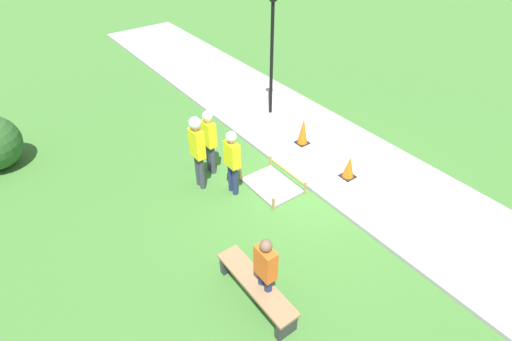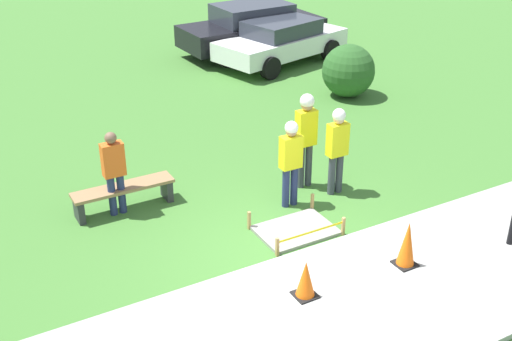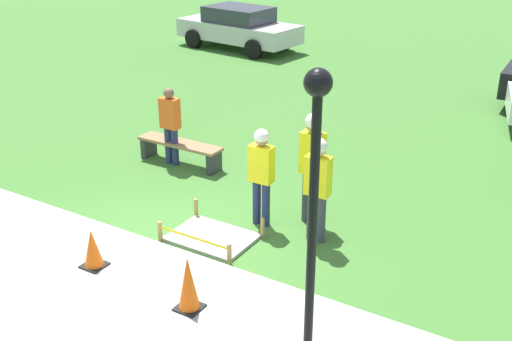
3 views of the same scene
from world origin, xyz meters
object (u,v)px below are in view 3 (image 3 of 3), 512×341
Objects in this scene: worker_supervisor at (261,169)px; worker_assistant at (312,157)px; traffic_cone_near_patch at (93,248)px; traffic_cone_far_patch at (188,284)px; worker_trainee at (318,181)px; park_bench at (180,148)px; bystander_in_orange_shirt at (170,122)px; lamppost_near at (314,189)px; parked_car_silver at (239,27)px.

worker_supervisor is 0.88× the size of worker_assistant.
worker_supervisor is at bearing -142.09° from worker_assistant.
worker_assistant reaches higher than traffic_cone_near_patch.
worker_trainee is at bearing 78.79° from traffic_cone_far_patch.
park_bench is (-1.46, 3.98, -0.05)m from traffic_cone_near_patch.
lamppost_near reaches higher than bystander_in_orange_shirt.
traffic_cone_far_patch reaches higher than traffic_cone_near_patch.
parked_car_silver reaches higher than traffic_cone_far_patch.
bystander_in_orange_shirt is 7.16m from lamppost_near.
parked_car_silver reaches higher than park_bench.
lamppost_near is (5.43, -4.40, 1.58)m from bystander_in_orange_shirt.
worker_assistant is at bearing 124.78° from worker_trainee.
bystander_in_orange_shirt is at bearing 140.99° from lamppost_near.
lamppost_near is 0.78× the size of parked_car_silver.
parked_car_silver is (-8.30, 10.56, -0.42)m from worker_assistant.
worker_assistant is 13.44m from parked_car_silver.
worker_supervisor reaches higher than park_bench.
worker_supervisor is (1.34, 2.60, 0.62)m from traffic_cone_near_patch.
lamppost_near is at bearing -51.38° from worker_supervisor.
bystander_in_orange_shirt is at bearing 156.23° from worker_supervisor.
worker_assistant reaches higher than traffic_cone_far_patch.
parked_car_silver is at bearing 125.48° from lamppost_near.
traffic_cone_near_patch is 0.31× the size of worker_assistant.
lamppost_near is at bearing -63.52° from worker_assistant.
parked_car_silver is (-8.67, 11.09, -0.28)m from worker_trainee.
traffic_cone_far_patch is 5.26m from park_bench.
lamppost_near is at bearing -7.45° from traffic_cone_near_patch.
parked_car_silver reaches higher than traffic_cone_near_patch.
park_bench is (-3.31, 4.09, -0.14)m from traffic_cone_far_patch.
traffic_cone_near_patch is at bearing -117.33° from worker_supervisor.
traffic_cone_near_patch is at bearing 172.55° from lamppost_near.
worker_supervisor is 0.37× the size of parked_car_silver.
worker_supervisor is at bearing 62.67° from traffic_cone_near_patch.
worker_assistant reaches higher than parked_car_silver.
worker_supervisor is (2.80, -1.38, 0.67)m from park_bench.
parked_car_silver is at bearing 128.18° from worker_assistant.
lamppost_near reaches higher than worker_supervisor.
worker_assistant is (2.01, 3.12, 0.80)m from traffic_cone_near_patch.
bystander_in_orange_shirt reaches higher than traffic_cone_far_patch.
worker_assistant is 4.25m from lamppost_near.
traffic_cone_near_patch is 4.39m from lamppost_near.
traffic_cone_near_patch is at bearing 176.66° from traffic_cone_far_patch.
worker_supervisor reaches higher than traffic_cone_near_patch.
traffic_cone_near_patch is 0.17× the size of lamppost_near.
bystander_in_orange_shirt is at bearing 130.84° from traffic_cone_far_patch.
traffic_cone_far_patch is 0.48× the size of bystander_in_orange_shirt.
worker_assistant is at bearing 116.48° from lamppost_near.
bystander_in_orange_shirt is (-2.96, 1.30, -0.10)m from worker_supervisor.
lamppost_near is (3.82, -0.50, 2.11)m from traffic_cone_near_patch.
park_bench is at bearing 160.04° from worker_trainee.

